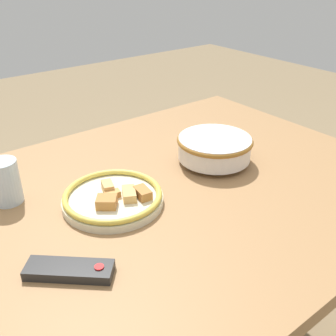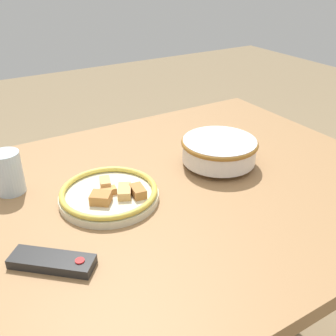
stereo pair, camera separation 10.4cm
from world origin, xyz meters
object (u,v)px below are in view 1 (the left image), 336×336
(noodle_bowl, at_px, (214,148))
(food_plate, at_px, (113,198))
(drinking_glass, at_px, (5,182))
(tv_remote, at_px, (69,270))

(noodle_bowl, relative_size, food_plate, 0.89)
(food_plate, distance_m, drinking_glass, 0.26)
(food_plate, relative_size, drinking_glass, 2.22)
(noodle_bowl, bearing_deg, drinking_glass, -16.08)
(food_plate, xyz_separation_m, tv_remote, (0.19, 0.16, -0.01))
(noodle_bowl, distance_m, tv_remote, 0.56)
(tv_remote, distance_m, drinking_glass, 0.33)
(food_plate, distance_m, tv_remote, 0.25)
(noodle_bowl, bearing_deg, tv_remote, 17.41)
(noodle_bowl, relative_size, tv_remote, 1.37)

